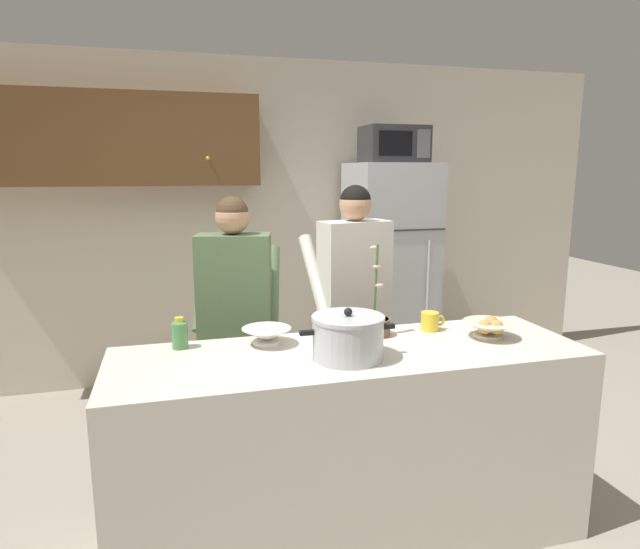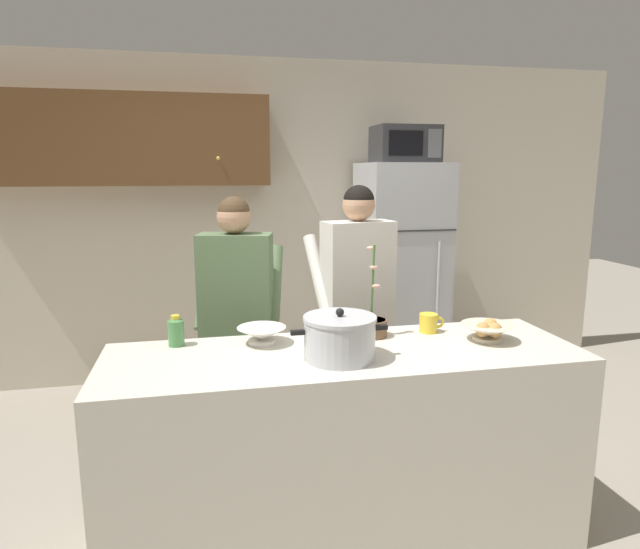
# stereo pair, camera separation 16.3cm
# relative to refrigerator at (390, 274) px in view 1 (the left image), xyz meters

# --- Properties ---
(ground_plane) EXTENTS (14.00, 14.00, 0.00)m
(ground_plane) POSITION_rel_refrigerator_xyz_m (-0.94, -1.85, -0.89)
(ground_plane) COLOR #9E9384
(back_wall_unit) EXTENTS (6.00, 0.48, 2.60)m
(back_wall_unit) POSITION_rel_refrigerator_xyz_m (-1.20, 0.40, 0.54)
(back_wall_unit) COLOR beige
(back_wall_unit) RESTS_ON ground
(kitchen_island) EXTENTS (2.15, 0.68, 0.92)m
(kitchen_island) POSITION_rel_refrigerator_xyz_m (-0.94, -1.85, -0.43)
(kitchen_island) COLOR silver
(kitchen_island) RESTS_ON ground
(refrigerator) EXTENTS (0.64, 0.68, 1.78)m
(refrigerator) POSITION_rel_refrigerator_xyz_m (0.00, 0.00, 0.00)
(refrigerator) COLOR #B7BABF
(refrigerator) RESTS_ON ground
(microwave) EXTENTS (0.48, 0.37, 0.28)m
(microwave) POSITION_rel_refrigerator_xyz_m (0.00, -0.02, 1.03)
(microwave) COLOR #2D2D30
(microwave) RESTS_ON refrigerator
(person_near_pot) EXTENTS (0.55, 0.50, 1.58)m
(person_near_pot) POSITION_rel_refrigerator_xyz_m (-1.38, -1.10, 0.09)
(person_near_pot) COLOR #33384C
(person_near_pot) RESTS_ON ground
(person_by_sink) EXTENTS (0.55, 0.48, 1.64)m
(person_by_sink) POSITION_rel_refrigerator_xyz_m (-0.65, -1.02, 0.13)
(person_by_sink) COLOR #33384C
(person_by_sink) RESTS_ON ground
(cooking_pot) EXTENTS (0.43, 0.32, 0.23)m
(cooking_pot) POSITION_rel_refrigerator_xyz_m (-0.99, -1.94, 0.13)
(cooking_pot) COLOR silver
(cooking_pot) RESTS_ON kitchen_island
(coffee_mug) EXTENTS (0.13, 0.09, 0.10)m
(coffee_mug) POSITION_rel_refrigerator_xyz_m (-0.46, -1.65, 0.08)
(coffee_mug) COLOR yellow
(coffee_mug) RESTS_ON kitchen_island
(bread_bowl) EXTENTS (0.25, 0.25, 0.10)m
(bread_bowl) POSITION_rel_refrigerator_xyz_m (-0.24, -1.84, 0.08)
(bread_bowl) COLOR beige
(bread_bowl) RESTS_ON kitchen_island
(empty_bowl) EXTENTS (0.23, 0.23, 0.08)m
(empty_bowl) POSITION_rel_refrigerator_xyz_m (-1.30, -1.66, 0.08)
(empty_bowl) COLOR white
(empty_bowl) RESTS_ON kitchen_island
(bottle_near_edge) EXTENTS (0.07, 0.07, 0.15)m
(bottle_near_edge) POSITION_rel_refrigerator_xyz_m (-1.69, -1.61, 0.10)
(bottle_near_edge) COLOR #4C8C4C
(bottle_near_edge) RESTS_ON kitchen_island
(potted_orchid) EXTENTS (0.15, 0.15, 0.46)m
(potted_orchid) POSITION_rel_refrigerator_xyz_m (-0.76, -1.65, 0.09)
(potted_orchid) COLOR brown
(potted_orchid) RESTS_ON kitchen_island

